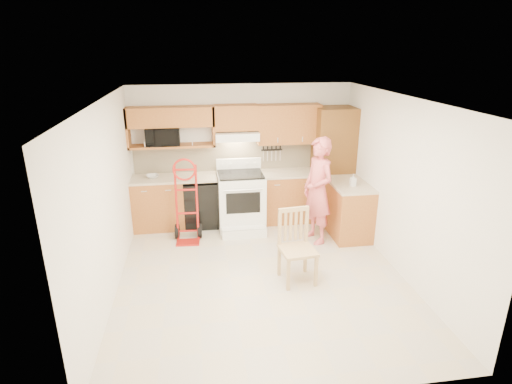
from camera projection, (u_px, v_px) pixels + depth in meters
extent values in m
cube|color=beige|center=(261.00, 276.00, 6.00)|extent=(4.00, 4.50, 0.02)
cube|color=white|center=(262.00, 99.00, 5.16)|extent=(4.00, 4.50, 0.02)
cube|color=white|center=(242.00, 153.00, 7.68)|extent=(4.00, 0.02, 2.50)
cube|color=white|center=(304.00, 284.00, 3.47)|extent=(4.00, 0.02, 2.50)
cube|color=white|center=(107.00, 202.00, 5.30)|extent=(0.02, 4.50, 2.50)
cube|color=white|center=(402.00, 187.00, 5.86)|extent=(0.02, 4.50, 2.50)
cube|color=beige|center=(242.00, 156.00, 7.68)|extent=(3.92, 0.03, 0.55)
cube|color=#A56830|center=(159.00, 204.00, 7.45)|extent=(0.90, 0.60, 0.90)
cube|color=black|center=(201.00, 203.00, 7.56)|extent=(0.60, 0.60, 0.85)
cube|color=#A56830|center=(288.00, 197.00, 7.78)|extent=(1.14, 0.60, 0.90)
cube|color=#B9AE98|center=(174.00, 178.00, 7.33)|extent=(1.50, 0.63, 0.04)
cube|color=#B9AE98|center=(289.00, 173.00, 7.62)|extent=(1.14, 0.63, 0.04)
cube|color=#A56830|center=(348.00, 210.00, 7.15)|extent=(0.60, 1.00, 0.90)
cube|color=#B9AE98|center=(350.00, 184.00, 7.00)|extent=(0.63, 1.00, 0.04)
cube|color=brown|center=(332.00, 164.00, 7.69)|extent=(0.70, 0.60, 2.10)
cube|color=#A56830|center=(170.00, 117.00, 7.10)|extent=(1.50, 0.33, 0.34)
cube|color=#A56830|center=(172.00, 146.00, 7.27)|extent=(1.50, 0.33, 0.04)
cube|color=#A56830|center=(236.00, 117.00, 7.27)|extent=(0.76, 0.33, 0.44)
cube|color=#A56830|center=(289.00, 124.00, 7.45)|extent=(1.14, 0.33, 0.70)
cube|color=white|center=(237.00, 136.00, 7.32)|extent=(0.76, 0.46, 0.14)
imported|color=black|center=(163.00, 136.00, 7.19)|extent=(0.58, 0.39, 0.32)
imported|color=#D85C61|center=(318.00, 191.00, 6.78)|extent=(0.60, 0.75, 1.78)
imported|color=white|center=(353.00, 180.00, 6.83)|extent=(0.10, 0.10, 0.20)
imported|color=white|center=(153.00, 176.00, 7.27)|extent=(0.26, 0.26, 0.05)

